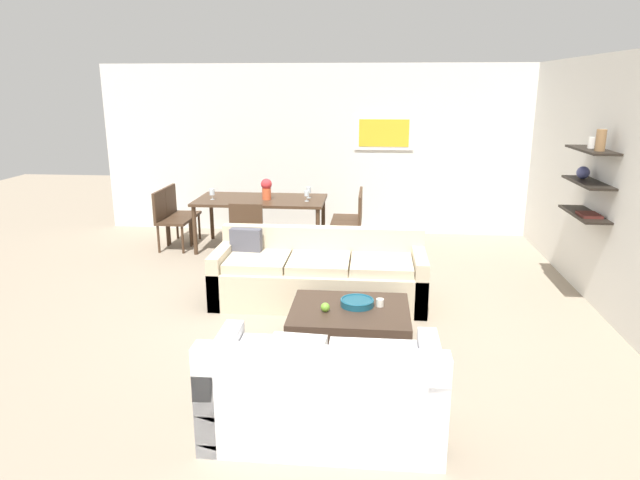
# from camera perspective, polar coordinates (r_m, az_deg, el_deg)

# --- Properties ---
(ground_plane) EXTENTS (18.00, 18.00, 0.00)m
(ground_plane) POSITION_cam_1_polar(r_m,az_deg,el_deg) (6.18, -0.09, -7.22)
(ground_plane) COLOR gray
(back_wall_unit) EXTENTS (8.40, 0.09, 2.70)m
(back_wall_unit) POSITION_cam_1_polar(r_m,az_deg,el_deg) (9.27, 3.92, 9.00)
(back_wall_unit) COLOR silver
(back_wall_unit) RESTS_ON ground
(right_wall_shelf_unit) EXTENTS (0.34, 8.20, 2.70)m
(right_wall_shelf_unit) POSITION_cam_1_polar(r_m,az_deg,el_deg) (6.83, 26.74, 5.12)
(right_wall_shelf_unit) COLOR silver
(right_wall_shelf_unit) RESTS_ON ground
(sofa_beige) EXTENTS (2.34, 0.90, 0.78)m
(sofa_beige) POSITION_cam_1_polar(r_m,az_deg,el_deg) (6.39, -0.12, -3.64)
(sofa_beige) COLOR beige
(sofa_beige) RESTS_ON ground
(loveseat_white) EXTENTS (1.62, 0.90, 0.78)m
(loveseat_white) POSITION_cam_1_polar(r_m,az_deg,el_deg) (4.10, 0.38, -15.05)
(loveseat_white) COLOR white
(loveseat_white) RESTS_ON ground
(coffee_table) EXTENTS (1.09, 0.90, 0.38)m
(coffee_table) POSITION_cam_1_polar(r_m,az_deg,el_deg) (5.34, 2.99, -8.77)
(coffee_table) COLOR #38281E
(coffee_table) RESTS_ON ground
(decorative_bowl) EXTENTS (0.32, 0.32, 0.07)m
(decorative_bowl) POSITION_cam_1_polar(r_m,az_deg,el_deg) (5.32, 3.75, -6.25)
(decorative_bowl) COLOR navy
(decorative_bowl) RESTS_ON coffee_table
(candle_jar) EXTENTS (0.07, 0.07, 0.07)m
(candle_jar) POSITION_cam_1_polar(r_m,az_deg,el_deg) (5.32, 6.05, -6.27)
(candle_jar) COLOR silver
(candle_jar) RESTS_ON coffee_table
(apple_on_coffee_table) EXTENTS (0.08, 0.08, 0.08)m
(apple_on_coffee_table) POSITION_cam_1_polar(r_m,az_deg,el_deg) (5.17, 0.53, -6.77)
(apple_on_coffee_table) COLOR #669E2D
(apple_on_coffee_table) RESTS_ON coffee_table
(dining_table) EXTENTS (1.89, 0.99, 0.75)m
(dining_table) POSITION_cam_1_polar(r_m,az_deg,el_deg) (8.43, -5.95, 3.72)
(dining_table) COLOR #422D1E
(dining_table) RESTS_ON ground
(dining_chair_foot) EXTENTS (0.44, 0.44, 0.88)m
(dining_chair_foot) POSITION_cam_1_polar(r_m,az_deg,el_deg) (7.61, -7.23, 1.02)
(dining_chair_foot) COLOR #422D1E
(dining_chair_foot) RESTS_ON ground
(dining_chair_right_near) EXTENTS (0.44, 0.44, 0.88)m
(dining_chair_right_near) POSITION_cam_1_polar(r_m,az_deg,el_deg) (8.09, 3.21, 1.98)
(dining_chair_right_near) COLOR #422D1E
(dining_chair_right_near) RESTS_ON ground
(dining_chair_left_far) EXTENTS (0.44, 0.44, 0.88)m
(dining_chair_left_far) POSITION_cam_1_polar(r_m,az_deg,el_deg) (9.03, -14.10, 2.95)
(dining_chair_left_far) COLOR #422D1E
(dining_chair_left_far) RESTS_ON ground
(dining_chair_left_near) EXTENTS (0.44, 0.44, 0.88)m
(dining_chair_left_near) POSITION_cam_1_polar(r_m,az_deg,el_deg) (8.62, -15.07, 2.31)
(dining_chair_left_near) COLOR #422D1E
(dining_chair_left_near) RESTS_ON ground
(dining_chair_right_far) EXTENTS (0.44, 0.44, 0.88)m
(dining_chair_right_far) POSITION_cam_1_polar(r_m,az_deg,el_deg) (8.53, 3.33, 2.67)
(dining_chair_right_far) COLOR #422D1E
(dining_chair_right_far) RESTS_ON ground
(wine_glass_left_near) EXTENTS (0.07, 0.07, 0.16)m
(wine_glass_left_near) POSITION_cam_1_polar(r_m,az_deg,el_deg) (8.44, -10.80, 4.74)
(wine_glass_left_near) COLOR silver
(wine_glass_left_near) RESTS_ON dining_table
(wine_glass_right_near) EXTENTS (0.07, 0.07, 0.15)m
(wine_glass_right_near) POSITION_cam_1_polar(r_m,az_deg,el_deg) (8.17, -1.34, 4.65)
(wine_glass_right_near) COLOR silver
(wine_glass_right_near) RESTS_ON dining_table
(wine_glass_right_far) EXTENTS (0.07, 0.07, 0.16)m
(wine_glass_right_far) POSITION_cam_1_polar(r_m,az_deg,el_deg) (8.40, -1.15, 5.02)
(wine_glass_right_far) COLOR silver
(wine_glass_right_far) RESTS_ON dining_table
(centerpiece_vase) EXTENTS (0.16, 0.16, 0.31)m
(centerpiece_vase) POSITION_cam_1_polar(r_m,az_deg,el_deg) (8.32, -5.40, 5.22)
(centerpiece_vase) COLOR #D85933
(centerpiece_vase) RESTS_ON dining_table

